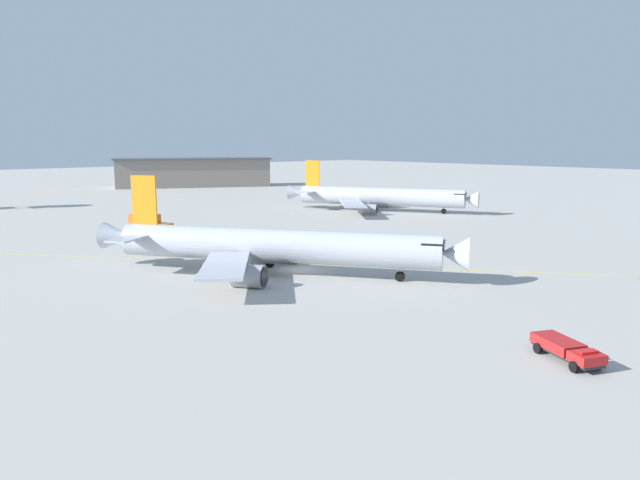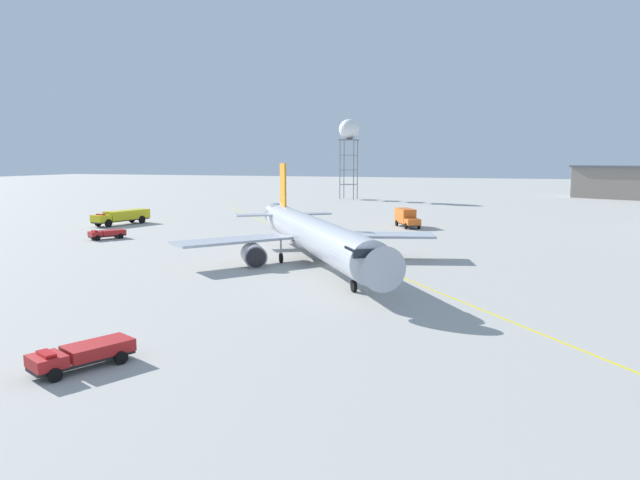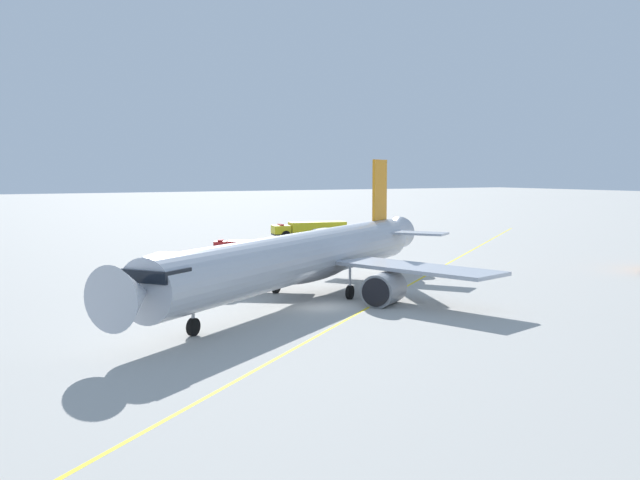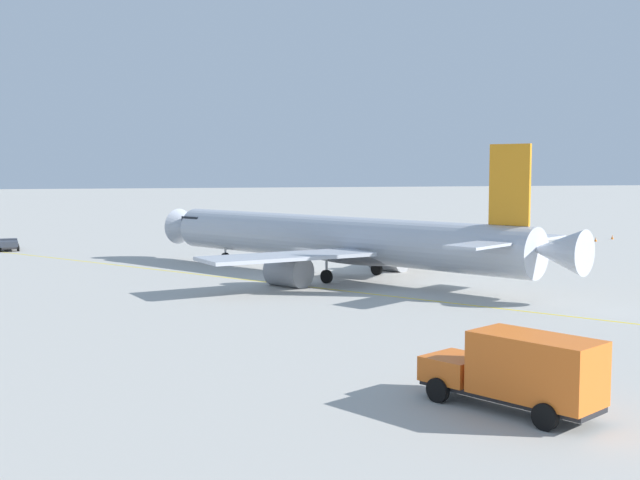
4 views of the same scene
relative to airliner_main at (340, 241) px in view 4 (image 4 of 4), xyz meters
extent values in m
plane|color=#ADAAA3|center=(-3.55, 0.88, -3.13)|extent=(600.00, 600.00, 0.00)
cylinder|color=#B2B7C1|center=(-0.30, 0.44, 0.21)|extent=(24.06, 33.00, 3.80)
cone|color=#B2B7C1|center=(-11.43, 16.87, 0.21)|extent=(4.67, 4.51, 3.61)
cone|color=#B2B7C1|center=(11.00, -16.24, 0.51)|extent=(4.91, 5.12, 3.23)
cube|color=black|center=(-10.19, 15.05, 1.07)|extent=(4.02, 3.80, 0.70)
ellipsoid|color=slate|center=(0.75, -1.11, -0.83)|extent=(10.36, 13.03, 2.09)
cube|color=orange|center=(8.91, -13.15, 5.02)|extent=(1.99, 2.78, 5.81)
cube|color=#B2B7C1|center=(5.87, -15.20, 0.97)|extent=(6.27, 5.41, 0.20)
cube|color=#B2B7C1|center=(11.94, -11.09, 0.97)|extent=(6.27, 5.41, 0.20)
cube|color=#B2B7C1|center=(-5.97, -6.45, -0.45)|extent=(14.01, 7.82, 0.28)
cube|color=#B2B7C1|center=(8.20, 3.16, -0.45)|extent=(11.58, 13.23, 0.28)
cylinder|color=gray|center=(-5.31, -3.86, -1.94)|extent=(3.89, 4.10, 2.48)
cylinder|color=black|center=(-6.26, -2.46, -1.94)|extent=(1.83, 1.31, 2.11)
cylinder|color=gray|center=(5.56, 3.50, -1.94)|extent=(3.89, 4.10, 2.48)
cylinder|color=black|center=(4.61, 4.90, -1.94)|extent=(1.83, 1.31, 2.11)
cylinder|color=#9EA0A5|center=(-8.24, 12.17, -1.51)|extent=(0.20, 0.20, 2.13)
cylinder|color=black|center=(-8.24, 12.17, -2.58)|extent=(0.87, 1.08, 1.10)
cylinder|color=#9EA0A5|center=(-1.98, -2.95, -1.51)|extent=(0.20, 0.20, 2.13)
cylinder|color=black|center=(-1.98, -2.95, -2.58)|extent=(0.87, 1.08, 1.10)
cylinder|color=#9EA0A5|center=(3.48, 0.74, -1.51)|extent=(0.20, 0.20, 2.13)
cylinder|color=black|center=(3.48, 0.74, -2.58)|extent=(0.87, 1.08, 1.10)
cube|color=#232326|center=(-3.72, -38.12, -2.53)|extent=(5.28, 7.24, 0.20)
cube|color=orange|center=(-4.97, -35.92, -1.93)|extent=(3.07, 3.02, 1.00)
cube|color=black|center=(-5.46, -35.07, -1.78)|extent=(1.72, 1.03, 0.56)
cube|color=orange|center=(-3.13, -39.15, -1.23)|extent=(4.41, 5.36, 2.40)
cylinder|color=black|center=(-5.97, -36.49, -2.63)|extent=(0.74, 1.01, 1.00)
cylinder|color=black|center=(-3.97, -35.35, -2.63)|extent=(0.74, 1.01, 1.00)
cylinder|color=black|center=(-3.57, -40.70, -2.63)|extent=(0.74, 1.01, 1.00)
cylinder|color=black|center=(-1.57, -39.55, -2.63)|extent=(0.74, 1.01, 1.00)
cube|color=#232326|center=(1.10, 35.37, -2.65)|extent=(3.83, 5.76, 0.20)
cube|color=red|center=(1.91, 37.14, -2.22)|extent=(2.47, 2.33, 0.65)
cube|color=black|center=(2.22, 37.81, -2.13)|extent=(1.52, 0.76, 0.36)
cube|color=red|center=(0.71, 34.51, -2.20)|extent=(3.31, 4.18, 0.70)
cube|color=red|center=(1.91, 37.14, -1.80)|extent=(1.49, 1.11, 0.16)
cylinder|color=black|center=(1.03, 37.55, -2.75)|extent=(0.57, 0.81, 0.76)
cylinder|color=black|center=(2.80, 36.73, -2.75)|extent=(0.57, 0.81, 0.76)
cylinder|color=black|center=(-0.53, 34.15, -2.75)|extent=(0.57, 0.81, 0.76)
cylinder|color=black|center=(1.24, 33.34, -2.75)|extent=(0.57, 0.81, 0.76)
cube|color=#232326|center=(-30.37, 30.93, -2.71)|extent=(2.14, 4.20, 0.20)
cube|color=#2D333D|center=(-30.56, 32.32, -2.26)|extent=(2.03, 1.45, 0.70)
cube|color=black|center=(-30.63, 32.82, -2.15)|extent=(1.57, 0.30, 0.39)
cube|color=#2D333D|center=(-30.27, 30.23, -2.31)|extent=(2.22, 2.85, 0.60)
cylinder|color=black|center=(-31.49, 32.19, -2.81)|extent=(0.37, 0.67, 0.64)
cylinder|color=black|center=(-29.63, 32.45, -2.81)|extent=(0.37, 0.67, 0.64)
cylinder|color=black|center=(-31.12, 29.53, -2.81)|extent=(0.37, 0.67, 0.64)
cylinder|color=black|center=(-29.26, 29.79, -2.81)|extent=(0.37, 0.67, 0.64)
cube|color=yellow|center=(-5.96, -1.86, -3.12)|extent=(103.07, 128.55, 0.01)
cone|color=orange|center=(40.33, 24.80, -2.85)|extent=(0.36, 0.36, 0.55)
cylinder|color=white|center=(40.33, 24.80, -2.83)|extent=(0.22, 0.22, 0.06)
cone|color=orange|center=(44.30, 27.18, -2.85)|extent=(0.36, 0.36, 0.55)
cylinder|color=white|center=(44.30, 27.18, -2.83)|extent=(0.22, 0.22, 0.06)
camera|label=1|loc=(39.91, 53.36, 11.89)|focal=33.30mm
camera|label=2|loc=(-21.79, 61.00, 8.59)|focal=32.87mm
camera|label=3|loc=(-50.64, 27.63, 6.81)|focal=41.93mm
camera|label=4|loc=(-18.25, -66.38, 6.29)|focal=45.75mm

